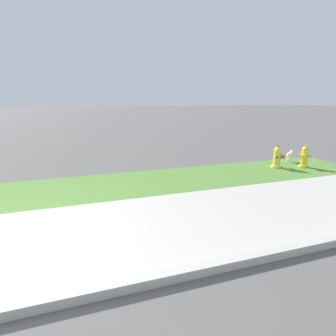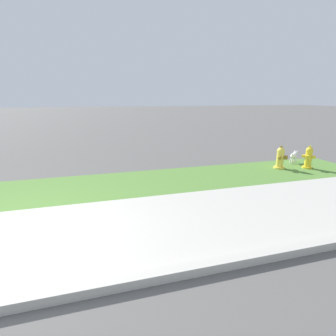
{
  "view_description": "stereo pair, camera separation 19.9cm",
  "coord_description": "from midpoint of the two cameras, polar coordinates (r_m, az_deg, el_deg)",
  "views": [
    {
      "loc": [
        1.27,
        -3.85,
        2.08
      ],
      "look_at": [
        3.19,
        2.05,
        0.4
      ],
      "focal_mm": 28.0,
      "sensor_mm": 36.0,
      "label": 1
    },
    {
      "loc": [
        1.46,
        -3.91,
        2.08
      ],
      "look_at": [
        3.19,
        2.05,
        0.4
      ],
      "focal_mm": 28.0,
      "sensor_mm": 36.0,
      "label": 2
    }
  ],
  "objects": [
    {
      "name": "grass_verge",
      "position": [
        6.68,
        -27.18,
        -4.69
      ],
      "size": [
        18.0,
        2.08,
        0.01
      ],
      "primitive_type": "cube",
      "color": "#568438",
      "rests_on": "ground"
    },
    {
      "name": "fire_hydrant_by_grass_verge",
      "position": [
        8.97,
        28.83,
        2.0
      ],
      "size": [
        0.34,
        0.34,
        0.69
      ],
      "rotation": [
        0.0,
        0.0,
        2.26
      ],
      "color": "yellow",
      "rests_on": "ground"
    },
    {
      "name": "fire_hydrant_across_street",
      "position": [
        8.58,
        23.88,
        2.04
      ],
      "size": [
        0.36,
        0.36,
        0.69
      ],
      "rotation": [
        0.0,
        0.0,
        3.98
      ],
      "color": "yellow",
      "rests_on": "ground"
    },
    {
      "name": "small_white_dog",
      "position": [
        9.5,
        26.29,
        2.42
      ],
      "size": [
        0.46,
        0.37,
        0.41
      ],
      "rotation": [
        0.0,
        0.0,
        0.6
      ],
      "color": "white",
      "rests_on": "ground"
    }
  ]
}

